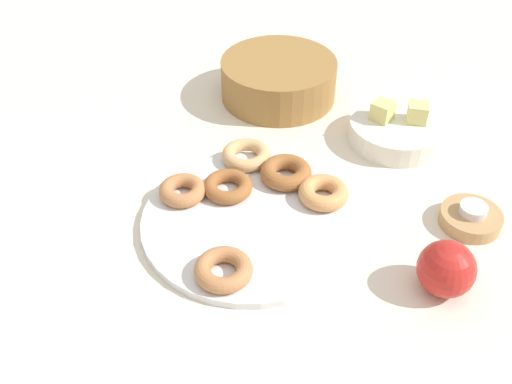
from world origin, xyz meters
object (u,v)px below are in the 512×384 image
fruit_bowl (396,131)px  melon_chunk_left (383,111)px  donut_4 (182,190)px  donut_1 (228,186)px  donut_2 (286,172)px  donut_5 (246,155)px  apple (446,269)px  donut_0 (323,193)px  tealight (473,210)px  donut_3 (223,269)px  basket (278,79)px  melon_chunk_right (418,113)px  candle_holder (470,218)px  donut_plate (251,221)px

fruit_bowl → melon_chunk_left: 0.05m
donut_4 → melon_chunk_left: size_ratio=2.18×
donut_1 → donut_4: bearing=-154.2°
donut_2 → donut_5: (-0.08, 0.03, -0.00)m
apple → donut_2: bearing=149.9°
donut_0 → apple: apple is taller
donut_0 → donut_1: bearing=-169.5°
tealight → melon_chunk_left: bearing=131.6°
donut_3 → donut_5: donut_3 is taller
donut_0 → donut_4: donut_0 is taller
tealight → melon_chunk_left: melon_chunk_left is taller
donut_5 → basket: (-0.01, 0.25, 0.02)m
donut_1 → donut_3: size_ratio=0.97×
donut_2 → melon_chunk_left: melon_chunk_left is taller
melon_chunk_right → donut_5: bearing=-147.9°
donut_4 → apple: apple is taller
donut_3 → candle_holder: (0.34, 0.23, -0.01)m
donut_2 → fruit_bowl: size_ratio=0.49×
donut_2 → donut_4: size_ratio=1.13×
donut_3 → donut_plate: bearing=89.7°
donut_plate → donut_0: size_ratio=4.23×
donut_0 → basket: size_ratio=0.35×
donut_5 → candle_holder: (0.39, -0.04, -0.01)m
donut_0 → melon_chunk_left: size_ratio=2.32×
donut_5 → tealight: bearing=-5.5°
basket → apple: size_ratio=2.86×
donut_plate → donut_1: (-0.06, 0.05, 0.02)m
donut_2 → donut_5: bearing=159.9°
donut_2 → fruit_bowl: 0.25m
donut_3 → donut_4: 0.19m
donut_plate → basket: (-0.06, 0.39, 0.03)m
donut_plate → donut_0: 0.13m
donut_4 → fruit_bowl: bearing=42.0°
tealight → apple: (-0.03, -0.15, 0.01)m
basket → apple: same height
donut_4 → fruit_bowl: (0.32, 0.29, -0.00)m
donut_2 → donut_3: donut_2 is taller
donut_4 → basket: 0.38m
donut_1 → melon_chunk_left: melon_chunk_left is taller
donut_plate → basket: bearing=99.2°
melon_chunk_left → basket: bearing=159.2°
tealight → melon_chunk_left: (-0.18, 0.20, 0.03)m
donut_2 → donut_plate: bearing=-104.0°
donut_0 → melon_chunk_right: (0.12, 0.24, 0.03)m
melon_chunk_left → apple: bearing=-67.9°
donut_3 → donut_5: 0.28m
fruit_bowl → donut_1: bearing=-134.6°
melon_chunk_right → fruit_bowl: bearing=-156.8°
fruit_bowl → tealight: bearing=-53.9°
candle_holder → fruit_bowl: (-0.15, 0.20, 0.01)m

